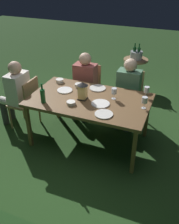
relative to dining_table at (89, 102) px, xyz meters
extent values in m
plane|color=#26471E|center=(0.00, 0.00, -0.70)|extent=(16.00, 16.00, 0.00)
cube|color=brown|center=(0.00, 0.00, 0.03)|extent=(1.73, 1.04, 0.04)
cube|color=brown|center=(-0.80, -0.45, -0.35)|extent=(0.05, 0.05, 0.71)
cube|color=brown|center=(0.80, -0.45, -0.35)|extent=(0.05, 0.05, 0.71)
cube|color=brown|center=(-0.80, 0.45, -0.35)|extent=(0.05, 0.05, 0.71)
cube|color=brown|center=(0.80, 0.45, -0.35)|extent=(0.05, 0.05, 0.71)
cube|color=#9E7A51|center=(-0.39, -0.84, -0.26)|extent=(0.42, 0.40, 0.03)
cube|color=#9E7A51|center=(-0.39, -1.03, -0.04)|extent=(0.40, 0.02, 0.42)
cylinder|color=#9E7A51|center=(-0.57, -0.67, -0.49)|extent=(0.03, 0.03, 0.42)
cylinder|color=#9E7A51|center=(-0.21, -0.67, -0.49)|extent=(0.03, 0.03, 0.42)
cylinder|color=#9E7A51|center=(-0.57, -1.01, -0.49)|extent=(0.03, 0.03, 0.42)
cylinder|color=#9E7A51|center=(-0.21, -1.01, -0.49)|extent=(0.03, 0.03, 0.42)
cube|color=#4C7A5B|center=(-0.39, -0.78, 0.00)|extent=(0.38, 0.24, 0.50)
sphere|color=beige|center=(-0.39, -0.78, 0.35)|extent=(0.21, 0.21, 0.21)
cylinder|color=#4C7A5B|center=(-0.48, -0.64, -0.24)|extent=(0.13, 0.36, 0.13)
cylinder|color=#4C7A5B|center=(-0.30, -0.64, -0.24)|extent=(0.13, 0.36, 0.13)
cylinder|color=#333338|center=(-0.48, -0.48, -0.47)|extent=(0.11, 0.11, 0.45)
cylinder|color=#333338|center=(-0.30, -0.48, -0.47)|extent=(0.11, 0.11, 0.45)
cube|color=#9E7A51|center=(0.39, -0.84, -0.26)|extent=(0.42, 0.40, 0.03)
cube|color=#9E7A51|center=(0.39, -1.03, -0.04)|extent=(0.40, 0.02, 0.42)
cylinder|color=#9E7A51|center=(0.21, -0.67, -0.49)|extent=(0.03, 0.03, 0.42)
cylinder|color=#9E7A51|center=(0.57, -0.67, -0.49)|extent=(0.03, 0.03, 0.42)
cylinder|color=#9E7A51|center=(0.21, -1.01, -0.49)|extent=(0.03, 0.03, 0.42)
cylinder|color=#9E7A51|center=(0.57, -1.01, -0.49)|extent=(0.03, 0.03, 0.42)
cube|color=#9E4C47|center=(0.39, -0.78, 0.00)|extent=(0.38, 0.24, 0.50)
sphere|color=#D1A889|center=(0.39, -0.78, 0.35)|extent=(0.21, 0.21, 0.21)
cylinder|color=#9E4C47|center=(0.30, -0.64, -0.24)|extent=(0.13, 0.36, 0.13)
cylinder|color=#9E4C47|center=(0.48, -0.64, -0.24)|extent=(0.13, 0.36, 0.13)
cylinder|color=#333338|center=(0.30, -0.48, -0.47)|extent=(0.11, 0.11, 0.45)
cylinder|color=#333338|center=(0.48, -0.48, -0.47)|extent=(0.11, 0.11, 0.45)
cube|color=#9E7A51|center=(1.19, 0.00, -0.26)|extent=(0.40, 0.42, 0.03)
cube|color=#9E7A51|center=(1.00, 0.00, -0.04)|extent=(0.03, 0.40, 0.42)
cylinder|color=#9E7A51|center=(1.36, 0.18, -0.49)|extent=(0.03, 0.03, 0.42)
cylinder|color=#9E7A51|center=(1.36, -0.18, -0.49)|extent=(0.03, 0.03, 0.42)
cylinder|color=#9E7A51|center=(1.02, 0.18, -0.49)|extent=(0.03, 0.03, 0.42)
cylinder|color=#9E7A51|center=(1.02, -0.18, -0.49)|extent=(0.03, 0.03, 0.42)
cube|color=white|center=(1.25, 0.00, 0.00)|extent=(0.24, 0.38, 0.50)
sphere|color=#D1A889|center=(1.25, 0.00, 0.35)|extent=(0.21, 0.21, 0.21)
cylinder|color=white|center=(1.39, 0.09, -0.24)|extent=(0.36, 0.13, 0.13)
cylinder|color=white|center=(1.39, -0.09, -0.24)|extent=(0.36, 0.13, 0.13)
cylinder|color=#333338|center=(1.55, 0.09, -0.47)|extent=(0.11, 0.11, 0.45)
cylinder|color=#333338|center=(1.55, -0.09, -0.47)|extent=(0.11, 0.11, 0.45)
cube|color=black|center=(0.09, 0.04, 0.06)|extent=(0.12, 0.12, 0.01)
cube|color=#F9D17A|center=(0.09, 0.04, 0.17)|extent=(0.11, 0.11, 0.20)
cone|color=black|center=(0.09, 0.04, 0.29)|extent=(0.15, 0.15, 0.05)
cylinder|color=#1E5B2D|center=(0.56, 0.34, 0.15)|extent=(0.07, 0.07, 0.20)
cylinder|color=#1E5B2D|center=(0.56, 0.34, 0.30)|extent=(0.03, 0.03, 0.09)
cylinder|color=silver|center=(-0.75, -0.34, 0.05)|extent=(0.06, 0.06, 0.00)
cylinder|color=silver|center=(-0.75, -0.34, 0.10)|extent=(0.01, 0.01, 0.08)
cylinder|color=silver|center=(-0.75, -0.34, 0.18)|extent=(0.08, 0.08, 0.08)
cylinder|color=maroon|center=(-0.75, -0.34, 0.16)|extent=(0.07, 0.07, 0.03)
cylinder|color=silver|center=(-0.33, -0.13, 0.05)|extent=(0.06, 0.06, 0.00)
cylinder|color=silver|center=(-0.33, -0.13, 0.10)|extent=(0.01, 0.01, 0.08)
cylinder|color=silver|center=(-0.33, -0.13, 0.18)|extent=(0.08, 0.08, 0.08)
cylinder|color=maroon|center=(-0.33, -0.13, 0.16)|extent=(0.07, 0.07, 0.03)
cylinder|color=silver|center=(-0.78, -0.02, 0.05)|extent=(0.06, 0.06, 0.00)
cylinder|color=silver|center=(-0.78, -0.02, 0.10)|extent=(0.01, 0.01, 0.08)
cylinder|color=silver|center=(-0.78, -0.02, 0.18)|extent=(0.08, 0.08, 0.08)
cylinder|color=maroon|center=(-0.78, -0.02, 0.16)|extent=(0.07, 0.07, 0.03)
cylinder|color=silver|center=(-0.33, 0.34, 0.06)|extent=(0.24, 0.24, 0.01)
cylinder|color=white|center=(-0.20, 0.09, 0.06)|extent=(0.26, 0.26, 0.01)
cylinder|color=white|center=(0.45, -0.10, 0.06)|extent=(0.23, 0.23, 0.01)
cylinder|color=silver|center=(0.01, -0.36, 0.06)|extent=(0.25, 0.25, 0.01)
cylinder|color=silver|center=(0.31, -0.31, 0.08)|extent=(0.12, 0.12, 0.05)
cylinder|color=#424C1E|center=(0.31, -0.31, 0.09)|extent=(0.10, 0.10, 0.02)
cylinder|color=silver|center=(0.67, -0.35, 0.08)|extent=(0.12, 0.12, 0.06)
cylinder|color=tan|center=(0.67, -0.35, 0.09)|extent=(0.11, 0.11, 0.02)
cylinder|color=silver|center=(0.18, 0.25, 0.08)|extent=(0.13, 0.13, 0.05)
cylinder|color=#477533|center=(0.18, 0.25, 0.08)|extent=(0.11, 0.11, 0.01)
cylinder|color=#9E7A51|center=(-0.18, -2.27, -0.09)|extent=(0.53, 0.53, 0.03)
cylinder|color=#9E7A51|center=(-0.18, -2.27, -0.40)|extent=(0.07, 0.07, 0.59)
cylinder|color=#9E7A51|center=(-0.18, -2.27, -0.69)|extent=(0.40, 0.40, 0.02)
cylinder|color=#B2B7BF|center=(-0.18, -2.27, 0.02)|extent=(0.26, 0.26, 0.17)
cylinder|color=white|center=(-0.18, -2.27, 0.06)|extent=(0.23, 0.23, 0.04)
cylinder|color=#195128|center=(-0.23, -2.27, 0.10)|extent=(0.07, 0.07, 0.16)
cylinder|color=#195128|center=(-0.23, -2.27, 0.23)|extent=(0.03, 0.03, 0.09)
cylinder|color=#144723|center=(-0.14, -2.26, 0.10)|extent=(0.07, 0.07, 0.16)
cylinder|color=#144723|center=(-0.14, -2.26, 0.23)|extent=(0.03, 0.03, 0.09)
camera|label=1|loc=(-1.19, 2.99, 1.79)|focal=40.42mm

